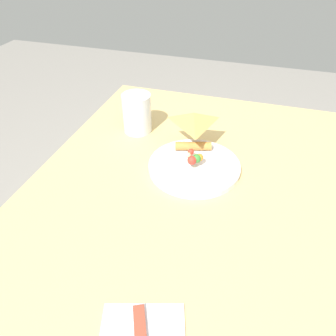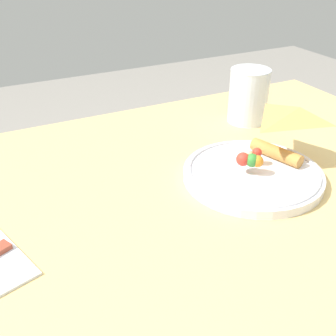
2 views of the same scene
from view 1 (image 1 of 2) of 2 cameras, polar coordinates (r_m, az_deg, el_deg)
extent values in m
cube|color=#DBB770|center=(0.78, 3.01, -7.35)|extent=(1.18, 0.82, 0.03)
cube|color=brown|center=(1.49, -5.67, -0.15)|extent=(0.06, 0.06, 0.69)
cube|color=brown|center=(1.43, 22.34, -5.29)|extent=(0.06, 0.06, 0.69)
cylinder|color=white|center=(0.87, 4.60, 0.28)|extent=(0.24, 0.24, 0.02)
torus|color=white|center=(0.87, 4.63, 0.78)|extent=(0.23, 0.23, 0.01)
pyramid|color=#DBA351|center=(0.87, 4.63, 1.50)|extent=(0.14, 0.13, 0.02)
cylinder|color=#C68942|center=(0.91, 4.43, 3.82)|extent=(0.05, 0.10, 0.02)
sphere|color=red|center=(0.83, 4.17, 1.34)|extent=(0.02, 0.02, 0.02)
sphere|color=orange|center=(0.85, 5.35, 1.84)|extent=(0.02, 0.02, 0.02)
sphere|color=red|center=(0.87, 3.99, 2.83)|extent=(0.02, 0.02, 0.02)
sphere|color=#388433|center=(0.84, 5.02, 1.66)|extent=(0.02, 0.02, 0.02)
sphere|color=#EFDB93|center=(0.86, 3.55, 2.25)|extent=(0.01, 0.01, 0.01)
cylinder|color=white|center=(1.01, -5.40, 9.49)|extent=(0.09, 0.09, 0.12)
cylinder|color=white|center=(1.02, -5.34, 8.47)|extent=(0.08, 0.08, 0.08)
torus|color=white|center=(0.99, -5.60, 12.44)|extent=(0.09, 0.09, 0.00)
cube|color=#99422D|center=(0.59, -5.19, -25.54)|extent=(0.07, 0.05, 0.01)
camera|label=2|loc=(0.47, 63.69, -3.87)|focal=45.00mm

